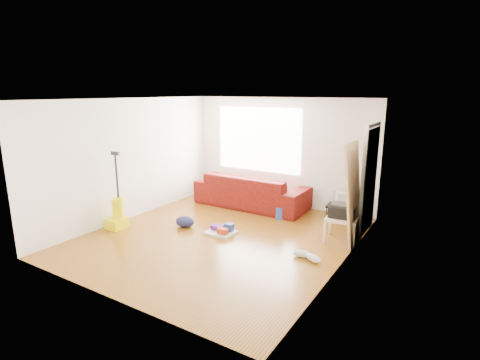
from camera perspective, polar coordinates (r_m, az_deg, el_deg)
The scene contains 13 objects.
room at distance 6.75m, azimuth -1.88°, elevation 1.58°, with size 4.51×5.01×2.51m.
sofa at distance 8.83m, azimuth 1.74°, elevation -3.97°, with size 2.63×1.03×0.77m, color #3E0308.
tv_stand at distance 8.23m, azimuth 15.62°, elevation -4.71°, with size 0.77×0.48×0.27m.
tv at distance 8.15m, azimuth 15.75°, elevation -2.80°, with size 0.54×0.07×0.31m, color black.
side_table at distance 6.99m, azimuth 15.28°, elevation -5.98°, with size 0.61×0.61×0.44m.
printer at distance 6.93m, azimuth 15.38°, elevation -4.52°, with size 0.50×0.40×0.24m.
bucket at distance 8.06m, azimuth 6.26°, elevation -5.77°, with size 0.25×0.25×0.25m, color #2144A5.
toilet_paper at distance 8.01m, azimuth 6.22°, elevation -4.50°, with size 0.12×0.12×0.11m, color white.
cleaning_tray at distance 7.17m, azimuth -2.81°, elevation -7.69°, with size 0.53×0.42×0.19m.
backpack at distance 7.60m, azimuth -8.36°, elevation -7.04°, with size 0.38×0.31×0.21m, color #131634.
sneakers at distance 6.21m, azimuth 10.27°, elevation -11.33°, with size 0.54×0.27×0.12m.
vacuum at distance 7.77m, azimuth -18.22°, elevation -4.95°, with size 0.33×0.38×1.51m.
door_panel at distance 7.03m, azimuth 16.39°, elevation -9.19°, with size 0.04×0.72×1.81m, color tan.
Camera 1 is at (3.74, -5.34, 2.64)m, focal length 28.00 mm.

